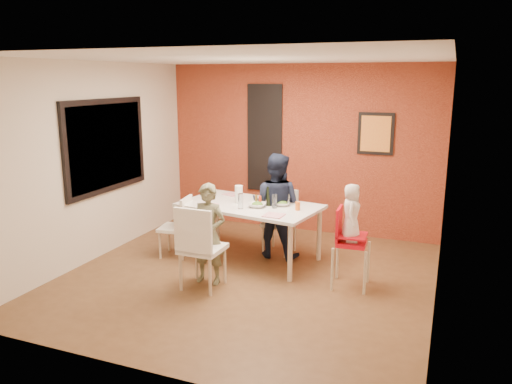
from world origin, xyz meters
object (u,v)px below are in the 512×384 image
at_px(child_far, 276,206).
at_px(child_near, 208,234).
at_px(chair_far, 282,217).
at_px(wine_bottle, 269,196).
at_px(chair_left, 180,223).
at_px(toddler, 351,213).
at_px(dining_table, 250,209).
at_px(chair_near, 199,244).
at_px(high_chair, 348,240).
at_px(paper_towel_roll, 239,194).

bearing_deg(child_far, child_near, 70.52).
bearing_deg(chair_far, child_far, -86.39).
distance_m(child_near, wine_bottle, 1.11).
relative_size(chair_left, toddler, 1.24).
distance_m(child_near, toddler, 1.74).
bearing_deg(chair_left, child_near, 40.82).
bearing_deg(dining_table, toddler, -16.69).
bearing_deg(toddler, chair_near, 107.42).
bearing_deg(chair_left, high_chair, 77.33).
height_order(high_chair, child_near, child_near).
distance_m(child_near, paper_towel_roll, 1.02).
bearing_deg(chair_far, chair_left, -143.63).
xyz_separation_m(wine_bottle, paper_towel_roll, (-0.44, -0.01, -0.01)).
xyz_separation_m(dining_table, chair_near, (-0.15, -1.21, -0.14)).
relative_size(dining_table, child_near, 1.62).
relative_size(dining_table, chair_left, 2.34).
distance_m(chair_near, child_far, 1.52).
height_order(dining_table, wine_bottle, wine_bottle).
xyz_separation_m(chair_far, child_far, (-0.01, -0.24, 0.23)).
xyz_separation_m(chair_near, toddler, (1.63, 0.77, 0.35)).
distance_m(dining_table, wine_bottle, 0.34).
bearing_deg(wine_bottle, child_near, -113.08).
relative_size(high_chair, paper_towel_roll, 4.01).
bearing_deg(child_near, dining_table, 81.60).
relative_size(chair_left, child_near, 0.69).
bearing_deg(child_far, chair_near, 73.88).
bearing_deg(child_near, toddler, 18.17).
relative_size(child_far, toddler, 2.12).
distance_m(high_chair, wine_bottle, 1.32).
xyz_separation_m(dining_table, high_chair, (1.45, -0.45, -0.12)).
relative_size(child_far, wine_bottle, 5.49).
bearing_deg(wine_bottle, high_chair, -21.85).
bearing_deg(toddler, chair_far, 44.33).
distance_m(child_far, paper_towel_roll, 0.54).
height_order(chair_near, paper_towel_roll, chair_near).
bearing_deg(toddler, chair_left, 78.42).
bearing_deg(paper_towel_roll, child_near, -88.79).
height_order(chair_left, child_near, child_near).
relative_size(chair_far, child_far, 0.61).
height_order(chair_near, high_chair, chair_near).
bearing_deg(child_near, high_chair, 18.35).
height_order(high_chair, paper_towel_roll, paper_towel_roll).
relative_size(dining_table, paper_towel_roll, 8.29).
bearing_deg(wine_bottle, paper_towel_roll, -179.14).
bearing_deg(chair_far, paper_towel_roll, -131.59).
bearing_deg(child_near, wine_bottle, 67.53).
distance_m(chair_near, paper_towel_roll, 1.28).
height_order(chair_near, chair_left, chair_near).
relative_size(dining_table, child_far, 1.37).
relative_size(chair_near, toddler, 1.48).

